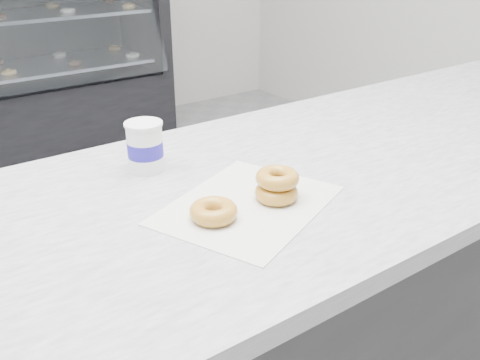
{
  "coord_description": "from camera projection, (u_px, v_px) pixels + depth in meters",
  "views": [
    {
      "loc": [
        -0.5,
        -1.42,
        1.39
      ],
      "look_at": [
        0.03,
        -0.66,
        0.95
      ],
      "focal_mm": 40.0,
      "sensor_mm": 36.0,
      "label": 1
    }
  ],
  "objects": [
    {
      "name": "ground",
      "position": [
        125.0,
        358.0,
        1.9
      ],
      "size": [
        5.0,
        5.0,
        0.0
      ],
      "primitive_type": "plane",
      "color": "gray",
      "rests_on": "ground"
    },
    {
      "name": "wax_paper",
      "position": [
        248.0,
        205.0,
        1.03
      ],
      "size": [
        0.41,
        0.37,
        0.0
      ],
      "primitive_type": "cube",
      "rotation": [
        0.0,
        0.0,
        0.4
      ],
      "color": "silver",
      "rests_on": "counter"
    },
    {
      "name": "donut_single",
      "position": [
        214.0,
        211.0,
        0.97
      ],
      "size": [
        0.09,
        0.09,
        0.03
      ],
      "primitive_type": "torus",
      "rotation": [
        0.0,
        0.0,
        0.03
      ],
      "color": "gold",
      "rests_on": "wax_paper"
    },
    {
      "name": "donut_stack",
      "position": [
        277.0,
        185.0,
        1.04
      ],
      "size": [
        0.09,
        0.09,
        0.06
      ],
      "color": "gold",
      "rests_on": "wax_paper"
    },
    {
      "name": "coffee_cup",
      "position": [
        145.0,
        146.0,
        1.16
      ],
      "size": [
        0.08,
        0.08,
        0.11
      ],
      "rotation": [
        0.0,
        0.0,
        -0.06
      ],
      "color": "white",
      "rests_on": "counter"
    }
  ]
}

